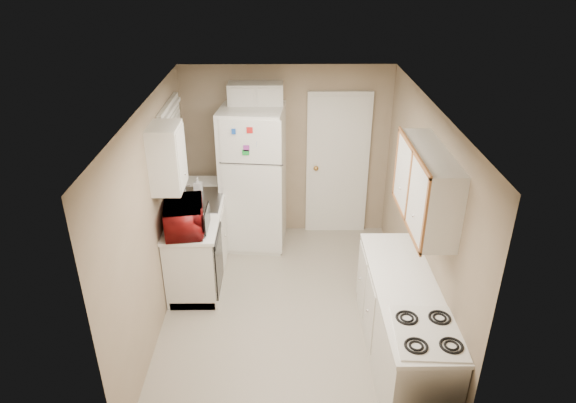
{
  "coord_description": "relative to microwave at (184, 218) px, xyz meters",
  "views": [
    {
      "loc": [
        -0.05,
        -4.7,
        3.77
      ],
      "look_at": [
        0.0,
        0.5,
        1.15
      ],
      "focal_mm": 32.0,
      "sensor_mm": 36.0,
      "label": 1
    }
  ],
  "objects": [
    {
      "name": "refrigerator",
      "position": [
        0.7,
        1.27,
        -0.08
      ],
      "size": [
        0.87,
        0.85,
        1.94
      ],
      "primitive_type": "cube",
      "rotation": [
        0.0,
        0.0,
        -0.11
      ],
      "color": "white",
      "rests_on": "floor"
    },
    {
      "name": "wall_left",
      "position": [
        -0.25,
        -0.29,
        0.15
      ],
      "size": [
        3.8,
        3.8,
        0.0
      ],
      "primitive_type": "plane",
      "color": "gray",
      "rests_on": "floor"
    },
    {
      "name": "left_counter",
      "position": [
        0.05,
        0.61,
        -0.6
      ],
      "size": [
        0.6,
        1.8,
        0.9
      ],
      "primitive_type": "cube",
      "color": "silver",
      "rests_on": "floor"
    },
    {
      "name": "wall_right",
      "position": [
        2.55,
        -0.29,
        0.15
      ],
      "size": [
        3.8,
        3.8,
        0.0
      ],
      "primitive_type": "plane",
      "color": "gray",
      "rests_on": "floor"
    },
    {
      "name": "ceiling",
      "position": [
        1.15,
        -0.29,
        1.35
      ],
      "size": [
        3.8,
        3.8,
        0.0
      ],
      "primitive_type": "plane",
      "color": "white",
      "rests_on": "floor"
    },
    {
      "name": "interior_door",
      "position": [
        1.85,
        1.57,
        -0.03
      ],
      "size": [
        0.86,
        0.06,
        2.08
      ],
      "primitive_type": "cube",
      "color": "white",
      "rests_on": "floor"
    },
    {
      "name": "stove",
      "position": [
        2.29,
        -1.72,
        -0.64
      ],
      "size": [
        0.58,
        0.7,
        0.82
      ],
      "primitive_type": "cube",
      "rotation": [
        0.0,
        0.0,
        -0.06
      ],
      "color": "white",
      "rests_on": "floor"
    },
    {
      "name": "cabinet_over_fridge",
      "position": [
        0.75,
        1.46,
        0.95
      ],
      "size": [
        0.7,
        0.3,
        0.4
      ],
      "primitive_type": "cube",
      "color": "silver",
      "rests_on": "wall_back"
    },
    {
      "name": "sink",
      "position": [
        0.05,
        0.76,
        -0.19
      ],
      "size": [
        0.54,
        0.74,
        0.16
      ],
      "primitive_type": "cube",
      "color": "gray",
      "rests_on": "left_counter"
    },
    {
      "name": "microwave",
      "position": [
        0.0,
        0.0,
        0.0
      ],
      "size": [
        0.65,
        0.43,
        0.4
      ],
      "primitive_type": "imported",
      "rotation": [
        0.0,
        0.0,
        1.73
      ],
      "color": "maroon",
      "rests_on": "left_counter"
    },
    {
      "name": "dishwasher",
      "position": [
        0.34,
        0.01,
        -0.56
      ],
      "size": [
        0.03,
        0.58,
        0.72
      ],
      "primitive_type": "cube",
      "color": "black",
      "rests_on": "floor"
    },
    {
      "name": "floor",
      "position": [
        1.15,
        -0.29,
        -1.05
      ],
      "size": [
        3.8,
        3.8,
        0.0
      ],
      "primitive_type": "plane",
      "color": "#B8AE9C",
      "rests_on": "ground"
    },
    {
      "name": "wall_back",
      "position": [
        1.15,
        1.61,
        0.15
      ],
      "size": [
        2.8,
        2.8,
        0.0
      ],
      "primitive_type": "plane",
      "color": "gray",
      "rests_on": "floor"
    },
    {
      "name": "upper_cabinet_right",
      "position": [
        2.4,
        -0.79,
        0.75
      ],
      "size": [
        0.3,
        1.2,
        0.7
      ],
      "primitive_type": "cube",
      "color": "silver",
      "rests_on": "wall_right"
    },
    {
      "name": "soap_bottle",
      "position": [
        0.0,
        0.98,
        -0.05
      ],
      "size": [
        0.11,
        0.11,
        0.2
      ],
      "primitive_type": "imported",
      "rotation": [
        0.0,
        0.0,
        -0.24
      ],
      "color": "white",
      "rests_on": "left_counter"
    },
    {
      "name": "right_counter",
      "position": [
        2.25,
        -1.09,
        -0.6
      ],
      "size": [
        0.6,
        2.0,
        0.9
      ],
      "primitive_type": "cube",
      "color": "silver",
      "rests_on": "floor"
    },
    {
      "name": "wall_front",
      "position": [
        1.15,
        -2.19,
        0.15
      ],
      "size": [
        2.8,
        2.8,
        0.0
      ],
      "primitive_type": "plane",
      "color": "gray",
      "rests_on": "floor"
    },
    {
      "name": "upper_cabinet_left",
      "position": [
        -0.1,
        -0.07,
        0.75
      ],
      "size": [
        0.3,
        0.45,
        0.7
      ],
      "primitive_type": "cube",
      "color": "silver",
      "rests_on": "wall_left"
    },
    {
      "name": "window_blinds",
      "position": [
        -0.21,
        0.76,
        0.55
      ],
      "size": [
        0.1,
        0.98,
        1.08
      ],
      "primitive_type": "cube",
      "color": "silver",
      "rests_on": "wall_left"
    }
  ]
}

